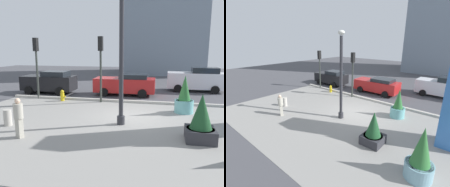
{
  "view_description": "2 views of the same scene",
  "coord_description": "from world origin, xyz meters",
  "views": [
    {
      "loc": [
        1.48,
        -11.67,
        3.43
      ],
      "look_at": [
        -0.84,
        -1.24,
        1.4
      ],
      "focal_mm": 37.48,
      "sensor_mm": 36.0,
      "label": 1
    },
    {
      "loc": [
        6.59,
        -9.93,
        5.32
      ],
      "look_at": [
        -1.15,
        -0.84,
        1.52
      ],
      "focal_mm": 27.14,
      "sensor_mm": 36.0,
      "label": 2
    }
  ],
  "objects": [
    {
      "name": "potted_plant_near_right",
      "position": [
        5.46,
        -3.66,
        0.94
      ],
      "size": [
        1.12,
        1.12,
        2.26
      ],
      "color": "#7AA8B7",
      "rests_on": "ground_plane"
    },
    {
      "name": "potted_plant_near_left",
      "position": [
        2.62,
        1.29,
        0.82
      ],
      "size": [
        1.01,
        1.01,
        2.07
      ],
      "color": "#6BB2B2",
      "rests_on": "ground_plane"
    },
    {
      "name": "car_passing_lane",
      "position": [
        4.13,
        8.48,
        0.99
      ],
      "size": [
        4.55,
        2.06,
        1.99
      ],
      "color": "silver",
      "rests_on": "ground_plane"
    },
    {
      "name": "car_intersection",
      "position": [
        -7.3,
        5.13,
        0.89
      ],
      "size": [
        4.14,
        2.01,
        1.75
      ],
      "color": "black",
      "rests_on": "ground_plane"
    },
    {
      "name": "traffic_light_far_side",
      "position": [
        -2.49,
        2.83,
        2.86
      ],
      "size": [
        0.28,
        0.42,
        4.23
      ],
      "color": "#333833",
      "rests_on": "ground_plane"
    },
    {
      "name": "traffic_light_corner",
      "position": [
        -7.15,
        3.07,
        2.84
      ],
      "size": [
        0.28,
        0.42,
        4.2
      ],
      "color": "#333833",
      "rests_on": "ground_plane"
    },
    {
      "name": "lamp_post",
      "position": [
        -0.38,
        -1.43,
        2.87
      ],
      "size": [
        0.44,
        0.44,
        5.89
      ],
      "color": "#2D2D33",
      "rests_on": "ground_plane"
    },
    {
      "name": "fire_hydrant",
      "position": [
        -5.12,
        2.63,
        0.37
      ],
      "size": [
        0.36,
        0.26,
        0.75
      ],
      "color": "gold",
      "rests_on": "ground_plane"
    },
    {
      "name": "car_curb_west",
      "position": [
        -1.31,
        5.59,
        0.84
      ],
      "size": [
        4.54,
        2.06,
        1.61
      ],
      "color": "red",
      "rests_on": "ground_plane"
    },
    {
      "name": "potted_plant_curbside",
      "position": [
        2.91,
        -2.75,
        0.79
      ],
      "size": [
        1.08,
        1.08,
        1.82
      ],
      "color": "#2D2D33",
      "rests_on": "ground_plane"
    },
    {
      "name": "concrete_bollard",
      "position": [
        -5.38,
        -2.73,
        0.38
      ],
      "size": [
        0.36,
        0.36,
        0.75
      ],
      "primitive_type": "cylinder",
      "color": "#B2ADA3",
      "rests_on": "ground_plane"
    },
    {
      "name": "ground_plane",
      "position": [
        0.0,
        4.0,
        0.0
      ],
      "size": [
        60.0,
        60.0,
        0.0
      ],
      "primitive_type": "plane",
      "color": "#47474C"
    },
    {
      "name": "curb_strip",
      "position": [
        0.0,
        3.12,
        0.08
      ],
      "size": [
        18.0,
        0.24,
        0.16
      ],
      "primitive_type": "cube",
      "color": "#B7B2A8",
      "rests_on": "ground_plane"
    },
    {
      "name": "pedestrian_crossing",
      "position": [
        -3.96,
        -3.94,
        0.88
      ],
      "size": [
        0.47,
        0.47,
        1.59
      ],
      "color": "#B2AD9E",
      "rests_on": "ground_plane"
    },
    {
      "name": "plaza_pavement",
      "position": [
        0.0,
        -2.0,
        0.0
      ],
      "size": [
        18.0,
        10.0,
        0.02
      ],
      "primitive_type": "cube",
      "color": "gray",
      "rests_on": "ground_plane"
    }
  ]
}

